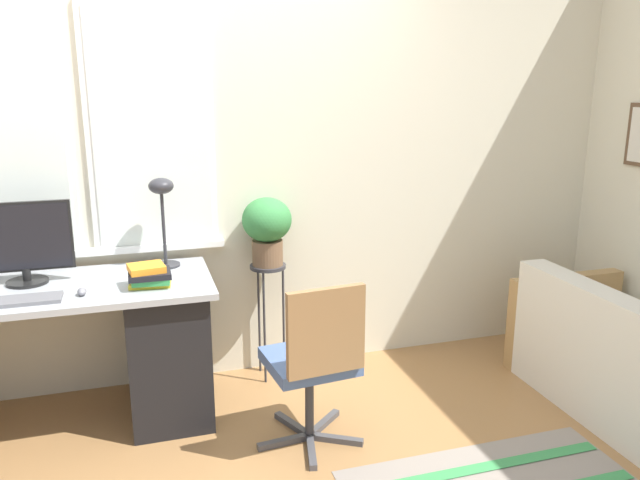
# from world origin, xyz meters

# --- Properties ---
(ground_plane) EXTENTS (14.00, 14.00, 0.00)m
(ground_plane) POSITION_xyz_m (0.00, 0.00, 0.00)
(ground_plane) COLOR #9E7042
(wall_back_with_window) EXTENTS (9.00, 0.12, 2.70)m
(wall_back_with_window) POSITION_xyz_m (-0.02, 0.75, 1.35)
(wall_back_with_window) COLOR beige
(wall_back_with_window) RESTS_ON ground_plane
(desk) EXTENTS (2.03, 0.67, 0.76)m
(desk) POSITION_xyz_m (-1.00, 0.34, 0.41)
(desk) COLOR #9EA3A8
(desk) RESTS_ON ground_plane
(monitor) EXTENTS (0.47, 0.20, 0.41)m
(monitor) POSITION_xyz_m (-0.87, 0.44, 0.97)
(monitor) COLOR black
(monitor) RESTS_ON desk
(keyboard) EXTENTS (0.37, 0.14, 0.02)m
(keyboard) POSITION_xyz_m (-0.87, 0.15, 0.77)
(keyboard) COLOR slate
(keyboard) RESTS_ON desk
(mouse) EXTENTS (0.04, 0.07, 0.03)m
(mouse) POSITION_xyz_m (-0.60, 0.17, 0.78)
(mouse) COLOR slate
(mouse) RESTS_ON desk
(desk_lamp) EXTENTS (0.15, 0.15, 0.48)m
(desk_lamp) POSITION_xyz_m (-0.19, 0.54, 1.12)
(desk_lamp) COLOR #2D2D33
(desk_lamp) RESTS_ON desk
(book_stack) EXTENTS (0.21, 0.18, 0.11)m
(book_stack) POSITION_xyz_m (-0.29, 0.22, 0.81)
(book_stack) COLOR yellow
(book_stack) RESTS_ON desk
(office_chair_swivel) EXTENTS (0.52, 0.53, 0.86)m
(office_chair_swivel) POSITION_xyz_m (0.43, -0.21, 0.45)
(office_chair_swivel) COLOR #47474C
(office_chair_swivel) RESTS_ON ground_plane
(plant_stand) EXTENTS (0.21, 0.21, 0.70)m
(plant_stand) POSITION_xyz_m (0.38, 0.59, 0.58)
(plant_stand) COLOR #333338
(plant_stand) RESTS_ON ground_plane
(potted_plant) EXTENTS (0.28, 0.28, 0.40)m
(potted_plant) POSITION_xyz_m (0.38, 0.59, 0.93)
(potted_plant) COLOR brown
(potted_plant) RESTS_ON plant_stand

